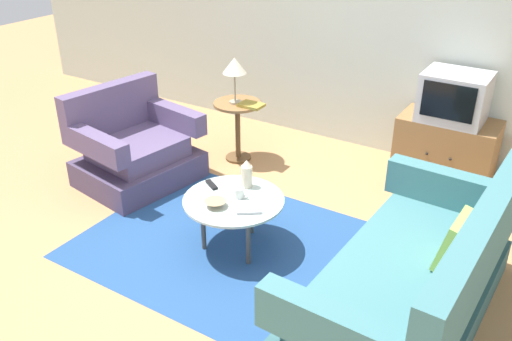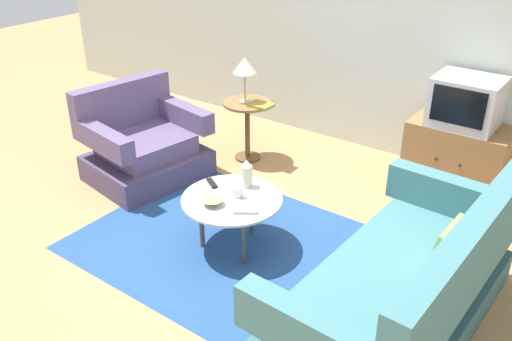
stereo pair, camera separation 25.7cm
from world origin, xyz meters
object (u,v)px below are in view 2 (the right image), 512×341
Objects in this scene: tv_remote_silver at (245,212)px; table_lamp at (245,67)px; book at (260,105)px; couch at (402,291)px; tv_remote_dark at (212,183)px; coffee_table at (232,203)px; mug at (237,192)px; tv_stand at (457,155)px; vase at (247,174)px; bowl at (213,202)px; armchair at (143,147)px; side_table at (247,119)px; television at (466,102)px.

table_lamp is at bearing 91.05° from tv_remote_silver.
table_lamp is at bearing -178.53° from book.
couch reaches higher than tv_remote_dark.
mug reaches higher than coffee_table.
table_lamp reaches higher than couch.
tv_stand is (1.01, 1.95, -0.09)m from coffee_table.
coffee_table is at bearing -56.49° from table_lamp.
book is (-0.63, 1.05, 0.08)m from vase.
tv_stand is at bearing 12.01° from couch.
tv_stand is 5.52× the size of bowl.
bowl is (-1.42, -0.05, 0.14)m from couch.
armchair is 1.40m from vase.
couch is at bearing 2.06° from bowl.
tv_stand is at bearing 63.15° from bowl.
vase is 0.29m from tv_remote_dark.
vase is 0.18m from mug.
table_lamp is 2.99× the size of tv_remote_dark.
side_table reaches higher than tv_stand.
book is at bearing 113.01° from bowl.
side_table is 1.09× the size of television.
side_table is at bearing 60.05° from couch.
armchair is 1.49× the size of coffee_table.
couch is 8.38× the size of vase.
coffee_table is 5.02× the size of tv_remote_dark.
table_lamp reaches higher than side_table.
side_table is 0.52m from table_lamp.
book is at bearing 118.88° from mug.
coffee_table is at bearing 87.91° from couch.
bowl is (-0.04, -0.36, -0.08)m from vase.
tv_remote_silver is at bearing -27.38° from coffee_table.
armchair is at bearing -147.38° from tv_stand.
couch reaches higher than tv_remote_silver.
couch is 14.99× the size of mug.
television is 3.53× the size of bowl.
book is (0.17, -0.02, 0.18)m from side_table.
table_lamp reaches higher than bowl.
table_lamp is at bearing -159.51° from television.
tv_remote_dark is at bearing -124.00° from tv_stand.
tv_remote_silver is at bearing -55.00° from vase.
side_table is at bearing 126.97° from vase.
armchair is at bearing -123.70° from table_lamp.
vase is at bearing 79.60° from couch.
side_table is at bearing 155.82° from armchair.
vase is (-1.03, -1.74, 0.23)m from tv_stand.
coffee_table is 0.09m from mug.
coffee_table is at bearing 82.46° from armchair.
armchair is 8.82× the size of mug.
coffee_table is 1.68× the size of table_lamp.
television is 1.81m from book.
book reaches higher than bowl.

